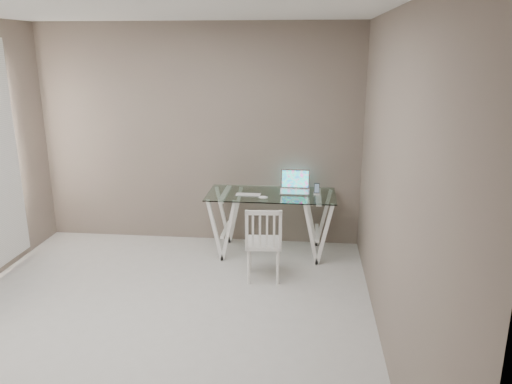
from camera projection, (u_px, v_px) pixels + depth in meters
room at (130, 137)px, 3.93m from camera, size 4.50×4.52×2.71m
desk at (271, 223)px, 5.95m from camera, size 1.50×0.70×0.75m
chair at (264, 241)px, 5.21m from camera, size 0.40×0.40×0.82m
laptop at (295, 186)px, 5.95m from camera, size 0.35×0.28×0.25m
keyboard at (248, 195)px, 5.80m from camera, size 0.30×0.13×0.01m
mouse at (263, 197)px, 5.65m from camera, size 0.11×0.06×0.03m
phone_dock at (317, 191)px, 5.82m from camera, size 0.07×0.07×0.13m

